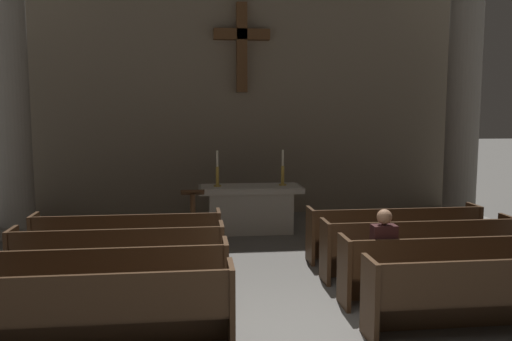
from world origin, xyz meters
TOP-DOWN VIEW (x-y plane):
  - pew_left_row_1 at (-2.27, -0.04)m, footprint 3.03×0.50m
  - pew_left_row_2 at (-2.27, 0.97)m, footprint 3.03×0.50m
  - pew_left_row_3 at (-2.27, 1.99)m, footprint 3.03×0.50m
  - pew_left_row_4 at (-2.27, 3.00)m, footprint 3.03×0.50m
  - pew_right_row_1 at (2.27, -0.04)m, footprint 3.03×0.50m
  - pew_right_row_2 at (2.27, 0.97)m, footprint 3.03×0.50m
  - pew_right_row_3 at (2.27, 1.99)m, footprint 3.03×0.50m
  - pew_right_row_4 at (2.27, 3.00)m, footprint 3.03×0.50m
  - column_left_second at (-4.89, 5.67)m, footprint 1.09×1.09m
  - column_right_second at (4.89, 5.67)m, footprint 1.09×1.09m
  - altar at (0.00, 5.36)m, footprint 2.20×0.90m
  - candlestick_left at (-0.70, 5.36)m, footprint 0.16×0.16m
  - candlestick_right at (0.70, 5.36)m, footprint 0.16×0.16m
  - apse_with_cross at (0.00, 7.55)m, footprint 10.94×0.51m
  - lectern at (-1.22, 4.16)m, footprint 0.44×0.36m
  - lone_worshipper at (1.30, 1.01)m, footprint 0.32×0.43m

SIDE VIEW (x-z plane):
  - pew_left_row_1 at x=-2.27m, z-range 0.00..0.95m
  - pew_left_row_2 at x=-2.27m, z-range 0.00..0.95m
  - pew_left_row_3 at x=-2.27m, z-range 0.00..0.95m
  - pew_left_row_4 at x=-2.27m, z-range 0.00..0.95m
  - pew_right_row_1 at x=2.27m, z-range 0.00..0.95m
  - pew_right_row_2 at x=2.27m, z-range 0.00..0.95m
  - pew_right_row_3 at x=2.27m, z-range 0.00..0.95m
  - pew_right_row_4 at x=2.27m, z-range 0.00..0.95m
  - altar at x=0.00m, z-range 0.03..1.04m
  - lectern at x=-1.22m, z-range -0.03..1.13m
  - lone_worshipper at x=1.30m, z-range 0.03..1.35m
  - candlestick_left at x=-0.70m, z-range 0.88..1.64m
  - candlestick_right at x=0.70m, z-range 0.88..1.64m
  - column_left_second at x=-4.89m, z-range -0.09..6.92m
  - column_right_second at x=4.89m, z-range -0.09..6.92m
  - apse_with_cross at x=0.00m, z-range 0.01..7.51m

